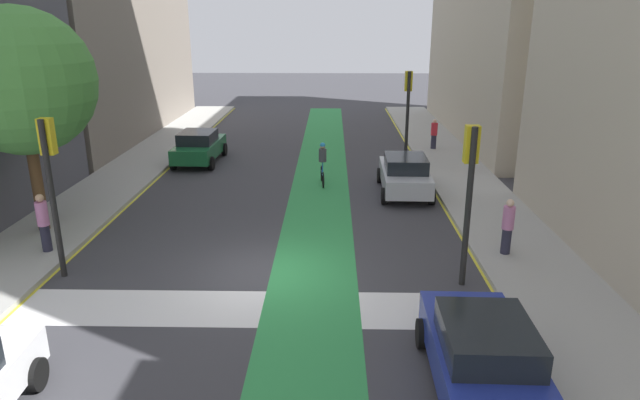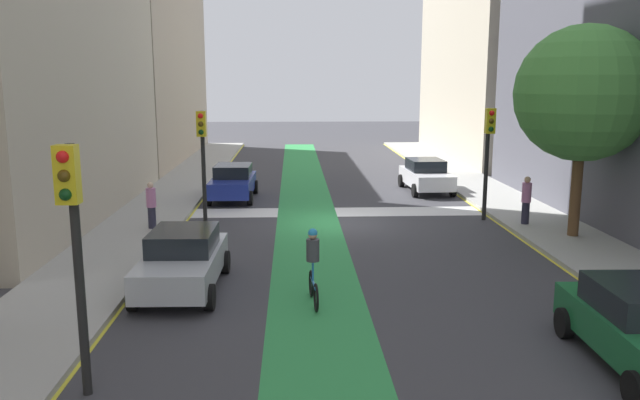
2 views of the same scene
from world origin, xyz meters
The scene contains 17 objects.
ground_plane centered at (0.00, 0.00, 0.00)m, with size 120.00×120.00×0.00m, color #38383D.
bike_lane_paint centered at (1.27, 0.00, 0.00)m, with size 2.40×60.00×0.01m, color #2D8C47.
crosswalk_band centered at (0.00, -2.00, 0.00)m, with size 12.00×1.80×0.01m, color silver.
sidewalk_left centered at (-7.50, 0.00, 0.07)m, with size 3.00×60.00×0.15m, color #9E9E99.
curb_stripe_left centered at (-6.00, 0.00, 0.01)m, with size 0.16×60.00×0.01m, color yellow.
sidewalk_right centered at (7.50, 0.00, 0.07)m, with size 3.00×60.00×0.15m, color #9E9E99.
curb_stripe_right centered at (6.00, 0.00, 0.01)m, with size 0.16×60.00×0.01m, color yellow.
traffic_signal_near_right centered at (5.25, -0.44, 2.98)m, with size 0.35×0.52×4.25m.
traffic_signal_near_left centered at (-5.62, -0.17, 3.04)m, with size 0.35×0.52×4.34m.
traffic_signal_far_right centered at (5.44, 13.24, 3.06)m, with size 0.35×0.52×4.37m.
car_silver_right_far centered at (4.70, 7.60, 0.80)m, with size 2.10×4.24×1.57m.
car_white_left_near centered at (-4.68, -6.76, 0.80)m, with size 2.19×4.28×1.57m.
car_blue_right_near centered at (4.58, -5.12, 0.80)m, with size 2.10×4.24×1.57m.
cyclist_in_lane centered at (1.36, 8.73, 0.97)m, with size 0.32×1.73×1.86m.
pedestrian_sidewalk_right_a centered at (6.90, 1.20, 1.00)m, with size 0.34×0.34×1.68m.
pedestrian_sidewalk_left_a centered at (-6.74, 1.10, 1.06)m, with size 0.34×0.34×1.77m.
street_tree_near centered at (-7.73, 2.90, 4.93)m, with size 4.49×4.49×7.04m.
Camera 2 is at (1.84, 23.39, 5.37)m, focal length 35.23 mm.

